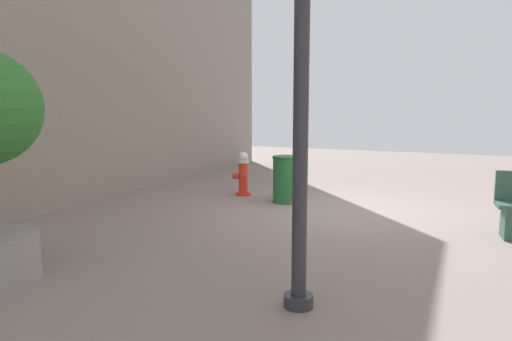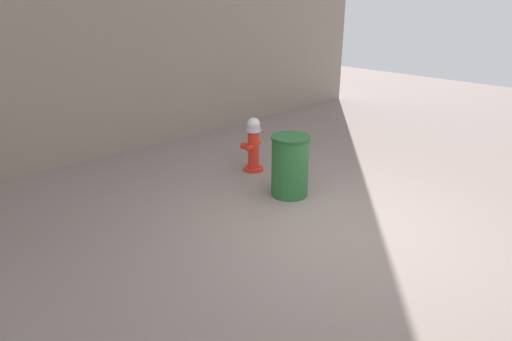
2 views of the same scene
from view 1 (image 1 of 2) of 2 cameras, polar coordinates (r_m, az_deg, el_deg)
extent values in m
plane|color=gray|center=(8.65, 10.28, -4.79)|extent=(23.40, 23.40, 0.00)
cylinder|color=red|center=(9.94, -1.56, -2.87)|extent=(0.33, 0.33, 0.05)
cylinder|color=red|center=(9.88, -1.57, -0.90)|extent=(0.19, 0.19, 0.64)
cylinder|color=silver|center=(9.83, -1.58, 1.11)|extent=(0.24, 0.24, 0.06)
sphere|color=silver|center=(9.82, -1.58, 1.63)|extent=(0.22, 0.22, 0.22)
cylinder|color=red|center=(9.73, -1.69, -0.58)|extent=(0.12, 0.15, 0.09)
cylinder|color=red|center=(10.01, -1.46, -0.35)|extent=(0.12, 0.15, 0.09)
cylinder|color=red|center=(9.90, -2.46, -0.68)|extent=(0.17, 0.15, 0.11)
cube|color=#33594C|center=(7.62, 28.19, -5.61)|extent=(0.14, 0.40, 0.45)
cylinder|color=#2D2D33|center=(4.59, 5.19, -15.50)|extent=(0.28, 0.28, 0.12)
cylinder|color=#2D2D33|center=(4.22, 5.52, 9.46)|extent=(0.14, 0.14, 3.76)
cylinder|color=#266633|center=(9.18, 3.78, -1.19)|extent=(0.55, 0.55, 0.87)
cylinder|color=#1E5128|center=(9.12, 3.80, 1.63)|extent=(0.57, 0.57, 0.04)
camera|label=2|loc=(4.13, 38.37, 18.69)|focal=31.22mm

